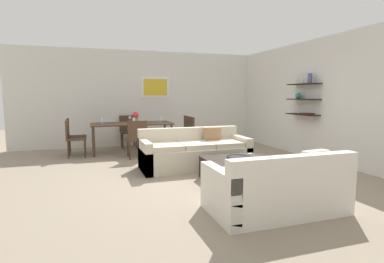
{
  "coord_description": "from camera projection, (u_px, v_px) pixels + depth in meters",
  "views": [
    {
      "loc": [
        -1.85,
        -5.39,
        1.46
      ],
      "look_at": [
        0.03,
        0.2,
        0.75
      ],
      "focal_mm": 28.74,
      "sensor_mm": 36.0,
      "label": 1
    }
  ],
  "objects": [
    {
      "name": "ground_plane",
      "position": [
        194.0,
        172.0,
        5.83
      ],
      "size": [
        18.0,
        18.0,
        0.0
      ],
      "primitive_type": "plane",
      "color": "gray"
    },
    {
      "name": "back_wall_unit",
      "position": [
        165.0,
        98.0,
        9.08
      ],
      "size": [
        8.4,
        0.09,
        2.7
      ],
      "color": "silver",
      "rests_on": "ground"
    },
    {
      "name": "right_wall_shelf_unit",
      "position": [
        308.0,
        99.0,
        7.19
      ],
      "size": [
        0.34,
        8.2,
        2.7
      ],
      "color": "silver",
      "rests_on": "ground"
    },
    {
      "name": "sofa_beige",
      "position": [
        194.0,
        153.0,
        6.15
      ],
      "size": [
        2.13,
        0.9,
        0.78
      ],
      "color": "beige",
      "rests_on": "ground"
    },
    {
      "name": "loveseat_white",
      "position": [
        277.0,
        189.0,
        3.82
      ],
      "size": [
        1.66,
        0.9,
        0.78
      ],
      "color": "silver",
      "rests_on": "ground"
    },
    {
      "name": "coffee_table",
      "position": [
        239.0,
        171.0,
        5.16
      ],
      "size": [
        1.06,
        1.0,
        0.38
      ],
      "color": "black",
      "rests_on": "ground"
    },
    {
      "name": "decorative_bowl",
      "position": [
        238.0,
        158.0,
        5.05
      ],
      "size": [
        0.37,
        0.37,
        0.07
      ],
      "color": "black",
      "rests_on": "coffee_table"
    },
    {
      "name": "candle_jar",
      "position": [
        250.0,
        156.0,
        5.19
      ],
      "size": [
        0.08,
        0.08,
        0.09
      ],
      "primitive_type": "cylinder",
      "color": "silver",
      "rests_on": "coffee_table"
    },
    {
      "name": "dining_table",
      "position": [
        132.0,
        126.0,
        7.76
      ],
      "size": [
        2.0,
        0.85,
        0.75
      ],
      "color": "#422D1E",
      "rests_on": "ground"
    },
    {
      "name": "dining_chair_right_near",
      "position": [
        187.0,
        131.0,
        8.04
      ],
      "size": [
        0.44,
        0.44,
        0.88
      ],
      "color": "#422D1E",
      "rests_on": "ground"
    },
    {
      "name": "dining_chair_left_near",
      "position": [
        72.0,
        136.0,
        7.15
      ],
      "size": [
        0.44,
        0.44,
        0.88
      ],
      "color": "#422D1E",
      "rests_on": "ground"
    },
    {
      "name": "dining_chair_left_far",
      "position": [
        73.0,
        134.0,
        7.51
      ],
      "size": [
        0.44,
        0.44,
        0.88
      ],
      "color": "#422D1E",
      "rests_on": "ground"
    },
    {
      "name": "dining_chair_head",
      "position": [
        128.0,
        129.0,
        8.56
      ],
      "size": [
        0.44,
        0.44,
        0.88
      ],
      "color": "#422D1E",
      "rests_on": "ground"
    },
    {
      "name": "dining_chair_foot",
      "position": [
        137.0,
        137.0,
        6.99
      ],
      "size": [
        0.44,
        0.44,
        0.88
      ],
      "color": "#422D1E",
      "rests_on": "ground"
    },
    {
      "name": "dining_chair_right_far",
      "position": [
        183.0,
        130.0,
        8.4
      ],
      "size": [
        0.44,
        0.44,
        0.88
      ],
      "color": "#422D1E",
      "rests_on": "ground"
    },
    {
      "name": "wine_glass_right_far",
      "position": [
        159.0,
        118.0,
        8.06
      ],
      "size": [
        0.06,
        0.06,
        0.16
      ],
      "color": "silver",
      "rests_on": "dining_table"
    },
    {
      "name": "wine_glass_left_near",
      "position": [
        102.0,
        119.0,
        7.41
      ],
      "size": [
        0.07,
        0.07,
        0.16
      ],
      "color": "silver",
      "rests_on": "dining_table"
    },
    {
      "name": "wine_glass_left_far",
      "position": [
        102.0,
        119.0,
        7.61
      ],
      "size": [
        0.07,
        0.07,
        0.16
      ],
      "color": "silver",
      "rests_on": "dining_table"
    },
    {
      "name": "wine_glass_right_near",
      "position": [
        161.0,
        118.0,
        7.87
      ],
      "size": [
        0.08,
        0.08,
        0.15
      ],
      "color": "silver",
      "rests_on": "dining_table"
    },
    {
      "name": "wine_glass_head",
      "position": [
        130.0,
        118.0,
        8.08
      ],
      "size": [
        0.07,
        0.07,
        0.15
      ],
      "color": "silver",
      "rests_on": "dining_table"
    },
    {
      "name": "wine_glass_foot",
      "position": [
        134.0,
        120.0,
        7.39
      ],
      "size": [
        0.06,
        0.06,
        0.16
      ],
      "color": "silver",
      "rests_on": "dining_table"
    },
    {
      "name": "centerpiece_vase",
      "position": [
        135.0,
        117.0,
        7.72
      ],
      "size": [
        0.16,
        0.16,
        0.28
      ],
      "color": "olive",
      "rests_on": "dining_table"
    }
  ]
}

